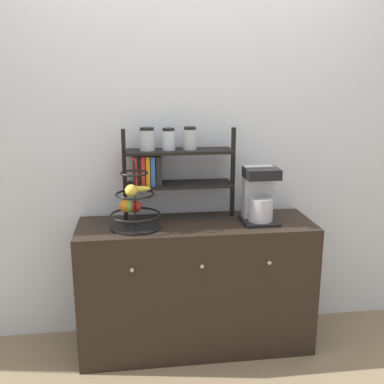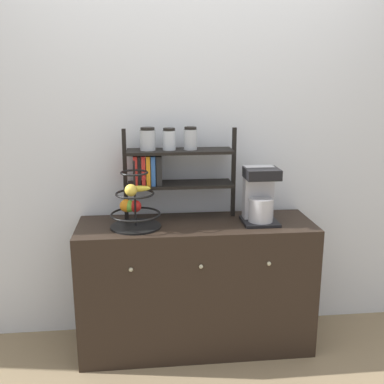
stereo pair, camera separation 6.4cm
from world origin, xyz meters
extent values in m
plane|color=#847051|center=(0.00, 0.00, 0.00)|extent=(12.00, 12.00, 0.00)
cube|color=silver|center=(0.00, 0.50, 1.30)|extent=(7.00, 0.05, 2.60)
cube|color=black|center=(0.00, 0.23, 0.40)|extent=(1.42, 0.46, 0.81)
sphere|color=#B2AD8C|center=(-0.39, -0.01, 0.63)|extent=(0.02, 0.02, 0.02)
sphere|color=#B2AD8C|center=(0.00, -0.01, 0.63)|extent=(0.02, 0.02, 0.02)
sphere|color=#B2AD8C|center=(0.39, -0.01, 0.63)|extent=(0.02, 0.02, 0.02)
cube|color=black|center=(0.38, 0.20, 0.82)|extent=(0.21, 0.22, 0.02)
cube|color=#B7B7BC|center=(0.38, 0.26, 0.99)|extent=(0.18, 0.09, 0.32)
cylinder|color=#B7B7BC|center=(0.38, 0.18, 0.90)|extent=(0.15, 0.15, 0.14)
cube|color=black|center=(0.38, 0.19, 1.12)|extent=(0.20, 0.17, 0.06)
cylinder|color=black|center=(-0.36, 0.20, 0.81)|extent=(0.30, 0.30, 0.01)
cylinder|color=black|center=(-0.36, 0.20, 1.01)|extent=(0.01, 0.01, 0.38)
torus|color=black|center=(-0.36, 0.20, 0.89)|extent=(0.29, 0.29, 0.01)
torus|color=black|center=(-0.36, 0.20, 1.01)|extent=(0.22, 0.22, 0.01)
torus|color=black|center=(-0.36, 0.20, 1.13)|extent=(0.16, 0.16, 0.01)
sphere|color=red|center=(-0.36, 0.24, 0.92)|extent=(0.07, 0.07, 0.07)
sphere|color=#6BAD33|center=(-0.39, 0.24, 0.92)|extent=(0.07, 0.07, 0.07)
sphere|color=orange|center=(-0.41, 0.25, 0.93)|extent=(0.08, 0.08, 0.08)
ellipsoid|color=yellow|center=(-0.34, 0.22, 1.03)|extent=(0.15, 0.05, 0.04)
sphere|color=gold|center=(-0.38, 0.14, 1.05)|extent=(0.07, 0.07, 0.07)
cube|color=black|center=(-0.42, 0.36, 1.09)|extent=(0.02, 0.02, 0.56)
cube|color=black|center=(0.25, 0.36, 1.09)|extent=(0.02, 0.02, 0.56)
cube|color=black|center=(-0.08, 0.36, 1.02)|extent=(0.64, 0.20, 0.02)
cube|color=black|center=(-0.08, 0.36, 1.23)|extent=(0.64, 0.20, 0.02)
cube|color=red|center=(-0.35, 0.36, 1.12)|extent=(0.02, 0.14, 0.18)
cube|color=black|center=(-0.33, 0.36, 1.12)|extent=(0.02, 0.13, 0.18)
cube|color=red|center=(-0.31, 0.36, 1.12)|extent=(0.02, 0.15, 0.18)
cube|color=orange|center=(-0.28, 0.36, 1.12)|extent=(0.02, 0.16, 0.18)
cube|color=#2D599E|center=(-0.25, 0.36, 1.12)|extent=(0.03, 0.16, 0.18)
cube|color=black|center=(-0.21, 0.36, 1.12)|extent=(0.03, 0.16, 0.18)
cylinder|color=#ADB2B7|center=(-0.28, 0.36, 1.30)|extent=(0.09, 0.09, 0.12)
cylinder|color=black|center=(-0.28, 0.36, 1.36)|extent=(0.08, 0.08, 0.02)
cylinder|color=silver|center=(-0.15, 0.36, 1.29)|extent=(0.08, 0.08, 0.12)
cylinder|color=black|center=(-0.15, 0.36, 1.36)|extent=(0.07, 0.07, 0.02)
cylinder|color=#ADB2B7|center=(-0.02, 0.36, 1.30)|extent=(0.08, 0.08, 0.12)
cylinder|color=black|center=(-0.02, 0.36, 1.37)|extent=(0.07, 0.07, 0.02)
camera|label=1|loc=(-0.36, -2.31, 1.64)|focal=42.00mm
camera|label=2|loc=(-0.30, -2.32, 1.64)|focal=42.00mm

